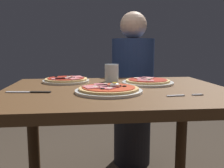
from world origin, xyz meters
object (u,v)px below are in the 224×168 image
object	(u,v)px
water_glass_near	(112,74)
fork	(182,95)
pizza_across_left	(66,80)
pizza_foreground	(109,90)
diner_person	(133,94)
pizza_across_right	(148,82)
knife	(32,92)
dining_table	(117,113)

from	to	relation	value
water_glass_near	fork	world-z (taller)	water_glass_near
pizza_across_left	water_glass_near	world-z (taller)	water_glass_near
pizza_foreground	water_glass_near	world-z (taller)	water_glass_near
fork	diner_person	distance (m)	0.94
fork	diner_person	bearing A→B (deg)	91.57
diner_person	fork	bearing A→B (deg)	91.57
pizza_across_right	fork	world-z (taller)	pizza_across_right
diner_person	water_glass_near	bearing A→B (deg)	65.98
knife	diner_person	world-z (taller)	diner_person
dining_table	knife	size ratio (longest dim) A/B	5.48
fork	knife	distance (m)	0.64
water_glass_near	knife	distance (m)	0.50
dining_table	pizza_foreground	xyz separation A→B (m)	(-0.05, -0.10, 0.13)
fork	water_glass_near	bearing A→B (deg)	117.51
pizza_across_left	fork	bearing A→B (deg)	-42.64
dining_table	pizza_across_right	bearing A→B (deg)	35.98
knife	pizza_across_left	bearing A→B (deg)	68.11
pizza_foreground	knife	xyz separation A→B (m)	(-0.33, 0.03, -0.01)
pizza_foreground	knife	bearing A→B (deg)	174.54
water_glass_near	diner_person	world-z (taller)	diner_person
pizza_across_left	pizza_across_right	xyz separation A→B (m)	(0.44, -0.12, -0.00)
pizza_across_right	fork	bearing A→B (deg)	-80.62
pizza_foreground	diner_person	size ratio (longest dim) A/B	0.25
pizza_across_right	diner_person	distance (m)	0.61
pizza_across_left	water_glass_near	distance (m)	0.26
pizza_across_left	fork	world-z (taller)	pizza_across_left
pizza_across_right	water_glass_near	world-z (taller)	water_glass_near
pizza_across_right	water_glass_near	size ratio (longest dim) A/B	2.74
pizza_across_left	pizza_across_right	world-z (taller)	same
fork	pizza_across_left	bearing A→B (deg)	137.36
pizza_foreground	pizza_across_left	distance (m)	0.40
fork	dining_table	bearing A→B (deg)	139.01
pizza_foreground	diner_person	world-z (taller)	diner_person
pizza_across_right	dining_table	bearing A→B (deg)	-144.02
pizza_across_left	diner_person	bearing A→B (deg)	44.70
dining_table	diner_person	distance (m)	0.75
pizza_across_left	water_glass_near	size ratio (longest dim) A/B	2.61
pizza_foreground	pizza_across_left	xyz separation A→B (m)	(-0.21, 0.35, -0.00)
pizza_across_left	pizza_foreground	bearing A→B (deg)	-59.10
pizza_foreground	fork	size ratio (longest dim) A/B	1.86
pizza_across_right	water_glass_near	bearing A→B (deg)	148.19
water_glass_near	diner_person	xyz separation A→B (m)	(0.21, 0.47, -0.20)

